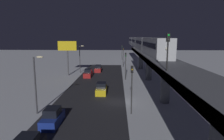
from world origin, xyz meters
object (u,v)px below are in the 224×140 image
sedan_yellow (101,89)px  sedan_red_2 (98,69)px  traffic_light_mid (126,62)px  traffic_light_far (123,54)px  traffic_light_distant (122,50)px  sedan_red (88,74)px  commercial_billboard (67,49)px  sedan_blue (53,118)px  traffic_light_near (132,83)px  subway_train (140,42)px  rail_signal (168,45)px

sedan_yellow → sedan_red_2: (2.80, -22.13, 0.00)m
traffic_light_mid → traffic_light_far: size_ratio=1.00×
traffic_light_mid → traffic_light_distant: same height
sedan_red → commercial_billboard: bearing=-16.2°
sedan_red_2 → traffic_light_mid: (-7.50, 10.90, 3.40)m
traffic_light_mid → sedan_blue: bearing=68.8°
sedan_red → traffic_light_distant: size_ratio=0.73×
traffic_light_near → subway_train: bearing=-97.4°
sedan_red → traffic_light_far: (-9.30, -17.02, 3.40)m
subway_train → sedan_red: size_ratio=15.81×
traffic_light_near → traffic_light_mid: size_ratio=1.00×
sedan_yellow → sedan_red: bearing=107.2°
sedan_blue → traffic_light_far: size_ratio=0.66×
subway_train → sedan_yellow: size_ratio=17.35×
subway_train → sedan_red_2: size_ratio=18.47×
traffic_light_near → commercial_billboard: 29.92m
rail_signal → sedan_red: (12.77, -27.78, -8.32)m
sedan_blue → sedan_red_2: bearing=-93.0°
rail_signal → traffic_light_far: bearing=-85.6°
traffic_light_mid → commercial_billboard: commercial_billboard is taller
subway_train → sedan_red: 24.08m
sedan_blue → traffic_light_distant: bearing=-98.1°
traffic_light_mid → traffic_light_distant: (0.00, -41.28, 0.00)m
sedan_yellow → traffic_light_near: traffic_light_near is taller
sedan_yellow → traffic_light_mid: 12.64m
traffic_light_mid → traffic_light_distant: bearing=-90.0°
subway_train → traffic_light_distant: size_ratio=11.57×
traffic_light_near → traffic_light_distant: 61.93m
sedan_red → sedan_yellow: 15.55m
sedan_yellow → sedan_red_2: same height
sedan_blue → traffic_light_distant: (-9.30, -65.29, 3.40)m
rail_signal → commercial_billboard: bearing=-58.1°
sedan_red → traffic_light_distant: traffic_light_distant is taller
subway_train → sedan_red: (14.74, 17.56, -7.37)m
sedan_red_2 → commercial_billboard: commercial_billboard is taller
rail_signal → sedan_blue: bearing=-0.7°
sedan_blue → traffic_light_far: 45.73m
sedan_yellow → sedan_red_2: size_ratio=1.06×
traffic_light_distant → commercial_billboard: commercial_billboard is taller
subway_train → traffic_light_far: bearing=5.7°
sedan_red_2 → sedan_blue: size_ratio=0.95×
sedan_yellow → sedan_red_2: bearing=97.2°
rail_signal → commercial_billboard: rail_signal is taller
sedan_yellow → traffic_light_distant: traffic_light_distant is taller
traffic_light_distant → traffic_light_mid: bearing=90.0°
sedan_blue → traffic_light_far: bearing=-101.8°
traffic_light_near → traffic_light_far: (0.00, -41.28, 0.00)m
rail_signal → traffic_light_mid: (3.47, -24.15, -4.92)m
sedan_yellow → traffic_light_mid: (-4.70, -11.23, 3.40)m
sedan_yellow → subway_train: bearing=72.6°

